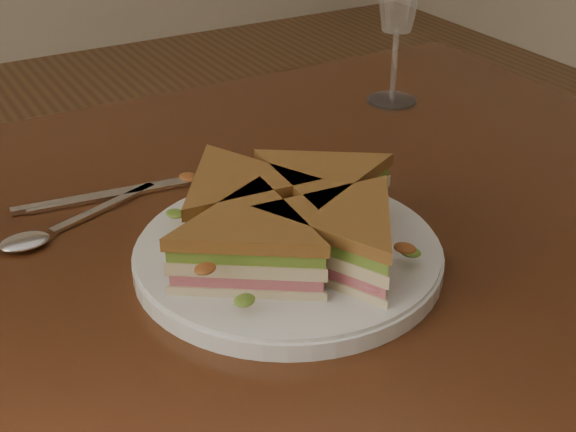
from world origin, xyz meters
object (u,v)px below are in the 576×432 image
(table, at_px, (216,326))
(knife, at_px, (109,196))
(plate, at_px, (288,256))
(sandwich_wedges, at_px, (288,221))
(spoon, at_px, (45,234))

(table, bearing_deg, knife, 111.62)
(table, height_order, plate, plate)
(sandwich_wedges, bearing_deg, spoon, 138.92)
(plate, height_order, sandwich_wedges, sandwich_wedges)
(sandwich_wedges, height_order, spoon, sandwich_wedges)
(table, xyz_separation_m, plate, (0.05, -0.07, 0.11))
(spoon, relative_size, knife, 0.82)
(table, bearing_deg, plate, -56.24)
(knife, bearing_deg, sandwich_wedges, -56.95)
(plate, relative_size, spoon, 1.60)
(spoon, distance_m, knife, 0.09)
(table, relative_size, plate, 4.26)
(table, relative_size, spoon, 6.83)
(sandwich_wedges, relative_size, knife, 1.42)
(plate, xyz_separation_m, spoon, (-0.18, 0.16, -0.00))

